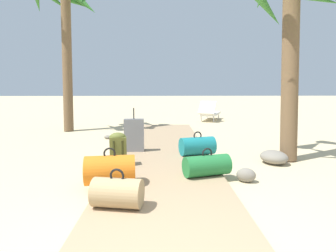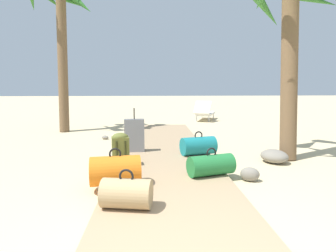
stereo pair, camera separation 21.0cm
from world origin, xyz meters
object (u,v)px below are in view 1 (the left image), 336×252
duffel_bag_green (207,165)px  duffel_bag_tan (117,193)px  duffel_bag_orange (110,170)px  lounge_chair (210,112)px  palm_tree_near_right (294,8)px  suitcase_grey (134,135)px  backpack_olive (118,148)px  duffel_bag_teal (197,146)px  palm_tree_far_left (65,8)px

duffel_bag_green → duffel_bag_tan: size_ratio=1.26×
duffel_bag_orange → lounge_chair: 7.96m
palm_tree_near_right → suitcase_grey: bearing=174.2°
duffel_bag_green → suitcase_grey: bearing=126.8°
backpack_olive → duffel_bag_teal: bearing=26.4°
duffel_bag_teal → palm_tree_near_right: 3.06m
duffel_bag_green → lounge_chair: (1.21, 7.19, 0.09)m
duffel_bag_orange → palm_tree_near_right: size_ratio=0.19×
backpack_olive → duffel_bag_green: (1.39, -0.59, -0.13)m
suitcase_grey → duffel_bag_tan: 2.72m
palm_tree_near_right → duffel_bag_teal: bearing=-178.5°
duffel_bag_tan → palm_tree_far_left: size_ratio=0.13×
palm_tree_far_left → duffel_bag_teal: bearing=-45.4°
duffel_bag_tan → lounge_chair: bearing=74.1°
backpack_olive → suitcase_grey: size_ratio=0.63×
duffel_bag_tan → lounge_chair: (2.36, 8.28, 0.08)m
duffel_bag_teal → palm_tree_near_right: palm_tree_near_right is taller
suitcase_grey → palm_tree_near_right: palm_tree_near_right is taller
suitcase_grey → backpack_olive: bearing=-99.4°
palm_tree_near_right → lounge_chair: (-0.52, 5.86, -2.46)m
duffel_bag_teal → duffel_bag_tan: bearing=-116.2°
palm_tree_far_left → suitcase_grey: bearing=-54.8°
suitcase_grey → duffel_bag_orange: bearing=-94.2°
duffel_bag_green → duffel_bag_teal: bearing=89.2°
duffel_bag_green → backpack_olive: bearing=157.1°
duffel_bag_tan → duffel_bag_teal: (1.17, 2.37, 0.01)m
duffel_bag_green → palm_tree_far_left: size_ratio=0.16×
suitcase_grey → duffel_bag_teal: suitcase_grey is taller
duffel_bag_orange → backpack_olive: 0.93m
backpack_olive → duffel_bag_tan: 1.69m
lounge_chair → duffel_bag_tan: bearing=-105.9°
lounge_chair → duffel_bag_green: bearing=-99.6°
duffel_bag_teal → lounge_chair: bearing=78.5°
palm_tree_near_right → lounge_chair: bearing=95.0°
duffel_bag_teal → palm_tree_far_left: size_ratio=0.16×
duffel_bag_tan → palm_tree_near_right: (2.88, 2.41, 2.55)m
duffel_bag_tan → duffel_bag_green: bearing=43.4°
palm_tree_near_right → duffel_bag_orange: bearing=-151.6°
duffel_bag_teal → lounge_chair: 6.03m
duffel_bag_teal → palm_tree_far_left: bearing=134.6°
duffel_bag_green → duffel_bag_tan: (-1.15, -1.09, 0.01)m
duffel_bag_tan → palm_tree_far_left: bearing=111.4°
duffel_bag_teal → lounge_chair: size_ratio=0.43×
duffel_bag_orange → duffel_bag_tan: bearing=-74.4°
palm_tree_far_left → lounge_chair: bearing=26.9°
duffel_bag_green → palm_tree_far_left: palm_tree_far_left is taller
backpack_olive → palm_tree_near_right: 4.01m
duffel_bag_green → lounge_chair: bearing=80.4°
duffel_bag_orange → lounge_chair: bearing=71.1°
palm_tree_near_right → lounge_chair: 6.38m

